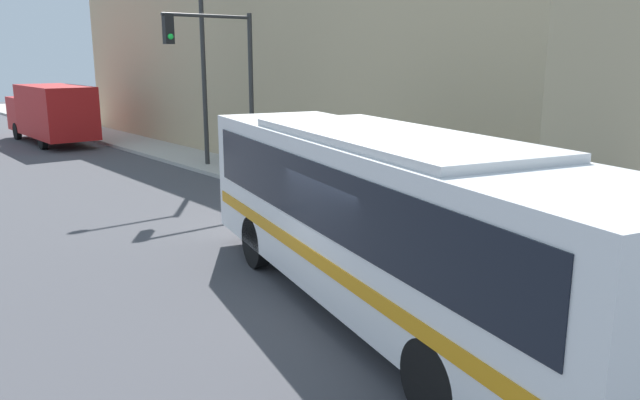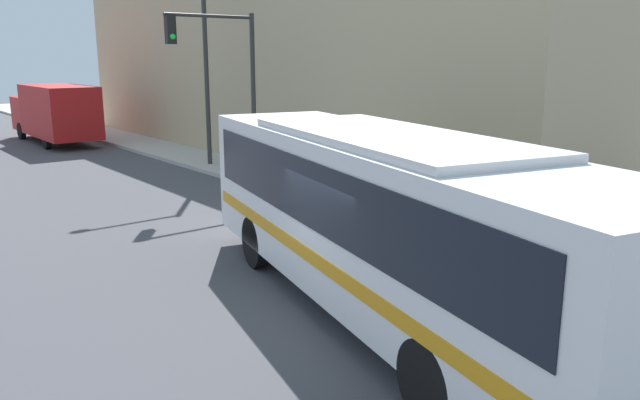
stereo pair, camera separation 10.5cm
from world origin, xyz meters
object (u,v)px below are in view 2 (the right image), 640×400
Objects in this scene: city_bus at (385,212)px; fire_hydrant at (393,204)px; delivery_truck at (55,112)px; parking_meter at (258,153)px; pedestrian_near_corner at (226,141)px; traffic_light_pole at (225,68)px; street_lamp at (196,43)px.

fire_hydrant is (4.61, 4.37, -1.37)m from city_bus.
parking_meter is (2.41, -15.27, -0.53)m from delivery_truck.
fire_hydrant is at bearing -95.80° from pedestrian_near_corner.
pedestrian_near_corner is (1.09, 10.74, 0.49)m from fire_hydrant.
pedestrian_near_corner is at bearing 75.07° from parking_meter.
city_bus is at bearing -107.81° from traffic_light_pole.
pedestrian_near_corner is (2.02, 3.65, -3.03)m from traffic_light_pole.
traffic_light_pole is at bearing -118.95° from pedestrian_near_corner.
delivery_truck is at bearing 95.71° from traffic_light_pole.
street_lamp is at bearing -78.71° from delivery_truck.
street_lamp is 4.85× the size of pedestrian_near_corner.
delivery_truck is (2.20, 26.29, -0.24)m from city_bus.
delivery_truck is at bearing 98.98° from parking_meter.
parking_meter is at bearing -87.72° from street_lamp.
parking_meter is at bearing -104.93° from pedestrian_near_corner.
traffic_light_pole is (3.68, 11.46, 2.15)m from city_bus.
street_lamp is at bearing 87.13° from city_bus.
parking_meter is 4.24m from pedestrian_near_corner.
fire_hydrant is 0.09× the size of street_lamp.
city_bus is at bearing -106.55° from street_lamp.
fire_hydrant is 0.12× the size of traffic_light_pole.
traffic_light_pole reaches higher than delivery_truck.
fire_hydrant is at bearing 57.16° from city_bus.
parking_meter is at bearing -81.02° from delivery_truck.
parking_meter is (4.61, 11.02, -0.77)m from city_bus.
street_lamp reaches higher than city_bus.
pedestrian_near_corner is at bearing 83.01° from city_bus.
street_lamp reaches higher than parking_meter.
city_bus is 8.06× the size of parking_meter.
street_lamp reaches higher than pedestrian_near_corner.
street_lamp is at bearing 90.85° from fire_hydrant.
traffic_light_pole reaches higher than fire_hydrant.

